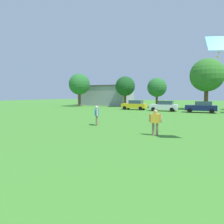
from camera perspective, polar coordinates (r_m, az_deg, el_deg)
name	(u,v)px	position (r m, az deg, el deg)	size (l,w,h in m)	color
ground_plane	(150,114)	(27.89, 10.72, -0.63)	(160.00, 160.00, 0.00)	#42842D
adult_bystander	(155,120)	(13.26, 12.03, -2.25)	(0.80, 0.35, 1.68)	#8C7259
bystander_near_trees	(97,114)	(17.35, -4.31, -0.49)	(0.57, 0.68, 1.69)	#8C7259
kite	(220,44)	(12.36, 28.05, 16.47)	(1.48, 1.03, 1.17)	#3FBFE5
parked_car_yellow_0	(135,105)	(36.17, 6.35, 2.01)	(4.30, 2.02, 1.68)	yellow
parked_car_white_1	(164,106)	(33.87, 14.41, 1.70)	(4.30, 2.02, 1.68)	white
parked_car_navy_2	(202,107)	(32.64, 23.81, 1.33)	(4.30, 2.02, 1.68)	#141E4C
tree_far_left	(79,84)	(47.13, -9.16, 7.67)	(4.76, 4.76, 7.42)	brown
tree_left	(125,86)	(44.67, 3.72, 7.21)	(4.26, 4.26, 6.64)	brown
tree_center	(157,88)	(42.89, 12.49, 6.72)	(3.92, 3.92, 6.11)	brown
tree_right	(207,75)	(39.29, 25.07, 9.32)	(5.71, 5.71, 8.89)	brown
house_left	(106,95)	(52.46, -1.61, 4.68)	(12.67, 8.41, 4.97)	#9999A3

